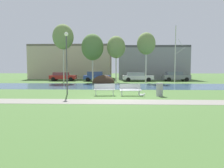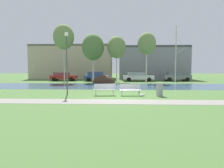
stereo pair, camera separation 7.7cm
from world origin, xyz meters
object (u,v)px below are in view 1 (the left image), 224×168
(streetlamp, at_px, (67,52))
(parked_wagon_fourth_grey, at_px, (176,76))
(seagull, at_px, (142,95))
(parked_hatch_third_white, at_px, (137,77))
(trash_bin, at_px, (160,89))
(bench_left, at_px, (105,89))
(parked_van_nearest_red, at_px, (63,76))
(parked_sedan_second_blue, at_px, (97,76))
(bench_right, at_px, (130,89))

(streetlamp, xyz_separation_m, parked_wagon_fourth_grey, (13.10, 17.23, -2.50))
(seagull, xyz_separation_m, parked_hatch_third_white, (1.06, 17.83, 0.62))
(streetlamp, bearing_deg, trash_bin, -7.51)
(streetlamp, bearing_deg, bench_left, -12.36)
(bench_left, distance_m, parked_wagon_fourth_grey, 20.53)
(parked_van_nearest_red, xyz_separation_m, parked_sedan_second_blue, (5.63, -0.43, 0.04))
(parked_sedan_second_blue, relative_size, parked_wagon_fourth_grey, 1.01)
(streetlamp, bearing_deg, parked_van_nearest_red, 106.83)
(trash_bin, distance_m, parked_sedan_second_blue, 18.92)
(bench_left, xyz_separation_m, parked_sedan_second_blue, (-2.61, 17.41, 0.33))
(trash_bin, xyz_separation_m, seagull, (-1.29, -0.39, -0.37))
(trash_bin, relative_size, parked_sedan_second_blue, 0.22)
(trash_bin, distance_m, parked_hatch_third_white, 17.44)
(parked_sedan_second_blue, bearing_deg, parked_hatch_third_white, -2.25)
(bench_right, relative_size, parked_hatch_third_white, 0.34)
(bench_right, xyz_separation_m, seagull, (0.85, -0.67, -0.34))
(bench_right, relative_size, parked_sedan_second_blue, 0.38)
(parked_van_nearest_red, relative_size, parked_sedan_second_blue, 0.99)
(bench_right, bearing_deg, parked_hatch_third_white, 83.65)
(bench_right, distance_m, streetlamp, 5.78)
(bench_right, xyz_separation_m, parked_van_nearest_red, (-10.19, 17.84, 0.28))
(bench_left, relative_size, bench_right, 1.00)
(bench_right, relative_size, parked_wagon_fourth_grey, 0.38)
(seagull, height_order, parked_van_nearest_red, parked_van_nearest_red)
(trash_bin, relative_size, streetlamp, 0.20)
(bench_left, height_order, seagull, bench_left)
(seagull, height_order, parked_sedan_second_blue, parked_sedan_second_blue)
(trash_bin, bearing_deg, seagull, -163.10)
(parked_van_nearest_red, bearing_deg, bench_left, -65.23)
(seagull, bearing_deg, parked_wagon_fourth_grey, 68.65)
(bench_right, height_order, parked_van_nearest_red, parked_van_nearest_red)
(streetlamp, bearing_deg, bench_right, -7.60)
(bench_left, height_order, bench_right, same)
(bench_left, distance_m, parked_sedan_second_blue, 17.61)
(seagull, relative_size, parked_wagon_fourth_grey, 0.10)
(parked_hatch_third_white, height_order, parked_wagon_fourth_grey, parked_wagon_fourth_grey)
(bench_right, height_order, parked_hatch_third_white, parked_hatch_third_white)
(bench_left, distance_m, parked_van_nearest_red, 19.66)
(bench_left, distance_m, seagull, 2.90)
(streetlamp, bearing_deg, parked_sedan_second_blue, 88.52)
(trash_bin, height_order, parked_hatch_third_white, parked_hatch_third_white)
(parked_van_nearest_red, distance_m, parked_wagon_fourth_grey, 18.30)
(bench_left, height_order, parked_sedan_second_blue, parked_sedan_second_blue)
(bench_right, height_order, seagull, bench_right)
(bench_right, xyz_separation_m, parked_sedan_second_blue, (-4.56, 17.41, 0.33))
(bench_right, bearing_deg, parked_sedan_second_blue, 104.68)
(bench_left, bearing_deg, parked_sedan_second_blue, 98.52)
(bench_left, xyz_separation_m, parked_hatch_third_white, (3.86, 17.16, 0.28))
(parked_wagon_fourth_grey, bearing_deg, bench_left, -119.35)
(parked_sedan_second_blue, bearing_deg, seagull, -73.34)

